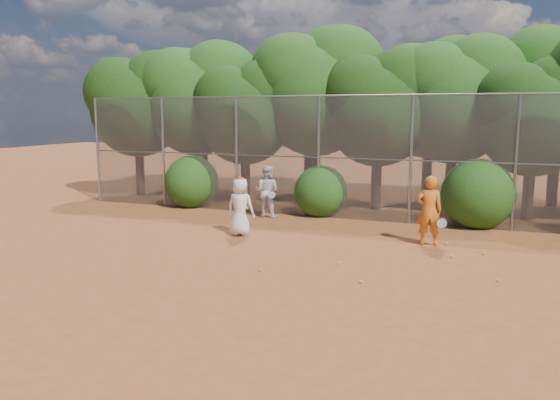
% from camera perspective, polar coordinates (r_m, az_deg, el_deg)
% --- Properties ---
extents(ground, '(80.00, 80.00, 0.00)m').
position_cam_1_polar(ground, '(12.53, 0.11, -6.95)').
color(ground, brown).
rests_on(ground, ground).
extents(fence_back, '(20.05, 0.09, 4.03)m').
position_cam_1_polar(fence_back, '(17.85, 6.75, 4.53)').
color(fence_back, gray).
rests_on(fence_back, ground).
extents(tree_0, '(4.38, 3.81, 6.00)m').
position_cam_1_polar(tree_0, '(23.69, -14.53, 9.99)').
color(tree_0, black).
rests_on(tree_0, ground).
extents(tree_1, '(4.64, 4.03, 6.35)m').
position_cam_1_polar(tree_1, '(22.77, -8.59, 10.80)').
color(tree_1, black).
rests_on(tree_1, ground).
extents(tree_2, '(3.99, 3.47, 5.47)m').
position_cam_1_polar(tree_2, '(20.99, -3.53, 9.45)').
color(tree_2, black).
rests_on(tree_2, ground).
extents(tree_3, '(4.89, 4.26, 6.70)m').
position_cam_1_polar(tree_3, '(21.05, 3.98, 11.66)').
color(tree_3, black).
rests_on(tree_3, ground).
extents(tree_4, '(4.19, 3.64, 5.73)m').
position_cam_1_polar(tree_4, '(19.83, 10.42, 9.84)').
color(tree_4, black).
rests_on(tree_4, ground).
extents(tree_5, '(4.51, 3.92, 6.17)m').
position_cam_1_polar(tree_5, '(20.31, 17.95, 10.35)').
color(tree_5, black).
rests_on(tree_5, ground).
extents(tree_6, '(3.86, 3.36, 5.29)m').
position_cam_1_polar(tree_6, '(19.29, 25.15, 8.29)').
color(tree_6, black).
rests_on(tree_6, ground).
extents(tree_9, '(4.83, 4.20, 6.62)m').
position_cam_1_polar(tree_9, '(25.27, -7.96, 11.04)').
color(tree_9, black).
rests_on(tree_9, ground).
extents(tree_10, '(5.15, 4.48, 7.06)m').
position_cam_1_polar(tree_10, '(23.45, 3.26, 11.97)').
color(tree_10, black).
rests_on(tree_10, ground).
extents(tree_11, '(4.64, 4.03, 6.35)m').
position_cam_1_polar(tree_11, '(21.99, 15.59, 10.63)').
color(tree_11, black).
rests_on(tree_11, ground).
extents(bush_0, '(2.00, 2.00, 2.00)m').
position_cam_1_polar(bush_0, '(20.50, -9.21, 2.12)').
color(bush_0, '#1C4611').
rests_on(bush_0, ground).
extents(bush_1, '(1.80, 1.80, 1.80)m').
position_cam_1_polar(bush_1, '(18.50, 4.28, 1.14)').
color(bush_1, '#1C4611').
rests_on(bush_1, ground).
extents(bush_2, '(2.20, 2.20, 2.20)m').
position_cam_1_polar(bush_2, '(17.68, 19.97, 0.89)').
color(bush_2, '#1C4611').
rests_on(bush_2, ground).
extents(player_yellow, '(0.89, 0.59, 1.85)m').
position_cam_1_polar(player_yellow, '(14.81, 15.32, -1.09)').
color(player_yellow, orange).
rests_on(player_yellow, ground).
extents(player_teen, '(0.81, 0.53, 1.68)m').
position_cam_1_polar(player_teen, '(15.48, -4.15, -0.69)').
color(player_teen, white).
rests_on(player_teen, ground).
extents(player_white, '(0.88, 0.73, 1.74)m').
position_cam_1_polar(player_white, '(18.20, -1.39, 0.93)').
color(player_white, white).
rests_on(player_white, ground).
extents(ball_0, '(0.07, 0.07, 0.07)m').
position_cam_1_polar(ball_0, '(13.86, 17.55, -5.66)').
color(ball_0, '#AAD126').
rests_on(ball_0, ground).
extents(ball_1, '(0.07, 0.07, 0.07)m').
position_cam_1_polar(ball_1, '(14.38, 20.51, -5.29)').
color(ball_1, '#AAD126').
rests_on(ball_1, ground).
extents(ball_2, '(0.07, 0.07, 0.07)m').
position_cam_1_polar(ball_2, '(11.44, 8.44, -8.45)').
color(ball_2, '#AAD126').
rests_on(ball_2, ground).
extents(ball_3, '(0.07, 0.07, 0.07)m').
position_cam_1_polar(ball_3, '(12.28, 21.79, -7.79)').
color(ball_3, '#AAD126').
rests_on(ball_3, ground).
extents(ball_4, '(0.07, 0.07, 0.07)m').
position_cam_1_polar(ball_4, '(12.74, 6.14, -6.57)').
color(ball_4, '#AAD126').
rests_on(ball_4, ground).
extents(ball_5, '(0.07, 0.07, 0.07)m').
position_cam_1_polar(ball_5, '(15.14, 17.04, -4.39)').
color(ball_5, '#AAD126').
rests_on(ball_5, ground).
extents(ball_6, '(0.07, 0.07, 0.07)m').
position_cam_1_polar(ball_6, '(12.15, -2.04, -7.31)').
color(ball_6, '#AAD126').
rests_on(ball_6, ground).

